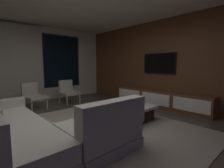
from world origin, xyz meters
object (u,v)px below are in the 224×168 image
mounted_tv (159,63)px  accent_chair_by_curtain (33,94)px  sectional_couch (36,133)px  book_stack_on_coffee_table (127,103)px  accent_chair_near_window (68,90)px  coffee_table (124,112)px  media_console (160,99)px

mounted_tv → accent_chair_by_curtain: bearing=144.4°
accent_chair_by_curtain → sectional_couch: bearing=-106.1°
book_stack_on_coffee_table → accent_chair_near_window: 2.51m
sectional_couch → book_stack_on_coffee_table: (2.14, 0.12, 0.10)m
mounted_tv → coffee_table: bearing=-172.2°
book_stack_on_coffee_table → accent_chair_by_curtain: accent_chair_by_curtain is taller
media_console → accent_chair_by_curtain: bearing=140.4°
accent_chair_by_curtain → accent_chair_near_window: bearing=0.9°
coffee_table → accent_chair_by_curtain: size_ratio=1.49×
book_stack_on_coffee_table → mounted_tv: bearing=7.8°
mounted_tv → media_console: bearing=-132.4°
coffee_table → mounted_tv: bearing=7.8°
coffee_table → media_console: size_ratio=0.37×
coffee_table → accent_chair_by_curtain: 2.82m
sectional_couch → book_stack_on_coffee_table: size_ratio=8.53×
coffee_table → accent_chair_near_window: accent_chair_near_window is taller
accent_chair_near_window → media_console: bearing=-53.8°
media_console → sectional_couch: bearing=-177.4°
sectional_couch → accent_chair_near_window: 3.24m
media_console → mounted_tv: 1.13m
coffee_table → book_stack_on_coffee_table: (0.11, 0.01, 0.20)m
accent_chair_near_window → accent_chair_by_curtain: 1.15m
sectional_couch → accent_chair_near_window: sectional_couch is taller
coffee_table → mounted_tv: mounted_tv is taller
accent_chair_by_curtain → mounted_tv: mounted_tv is taller
coffee_table → media_console: 1.67m
coffee_table → media_console: bearing=1.9°
sectional_couch → media_console: sectional_couch is taller
sectional_couch → accent_chair_by_curtain: 2.72m
book_stack_on_coffee_table → accent_chair_near_window: (-0.24, 2.50, 0.04)m
book_stack_on_coffee_table → mounted_tv: mounted_tv is taller
sectional_couch → media_console: 3.70m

